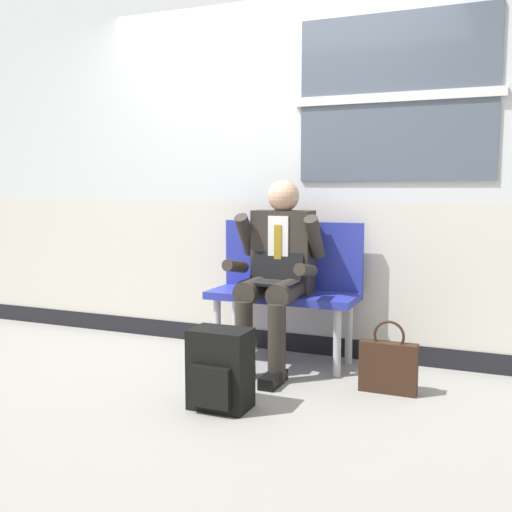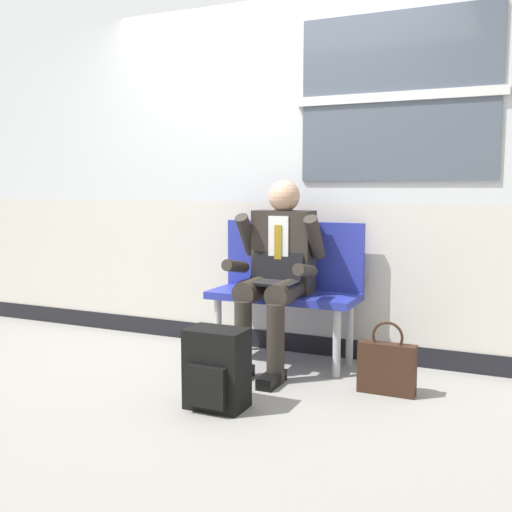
{
  "view_description": "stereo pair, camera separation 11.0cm",
  "coord_description": "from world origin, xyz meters",
  "views": [
    {
      "loc": [
        1.61,
        -3.46,
        1.2
      ],
      "look_at": [
        0.11,
        0.08,
        0.75
      ],
      "focal_mm": 42.14,
      "sensor_mm": 36.0,
      "label": 1
    },
    {
      "loc": [
        1.71,
        -3.42,
        1.2
      ],
      "look_at": [
        0.11,
        0.08,
        0.75
      ],
      "focal_mm": 42.14,
      "sensor_mm": 36.0,
      "label": 2
    }
  ],
  "objects": [
    {
      "name": "bench_with_person",
      "position": [
        0.22,
        0.36,
        0.55
      ],
      "size": [
        1.0,
        0.42,
        0.96
      ],
      "color": "#28339E",
      "rests_on": "ground"
    },
    {
      "name": "handbag",
      "position": [
        1.0,
        -0.04,
        0.16
      ],
      "size": [
        0.33,
        0.09,
        0.43
      ],
      "color": "#331E14",
      "rests_on": "ground"
    },
    {
      "name": "person_seated",
      "position": [
        0.22,
        0.16,
        0.66
      ],
      "size": [
        0.57,
        0.7,
        1.24
      ],
      "color": "#2D2823",
      "rests_on": "ground"
    },
    {
      "name": "backpack",
      "position": [
        0.21,
        -0.64,
        0.21
      ],
      "size": [
        0.32,
        0.25,
        0.44
      ],
      "color": "black",
      "rests_on": "ground"
    },
    {
      "name": "station_wall",
      "position": [
        0.01,
        0.63,
        1.55
      ],
      "size": [
        6.01,
        0.17,
        3.11
      ],
      "color": "silver",
      "rests_on": "ground"
    },
    {
      "name": "ground_plane",
      "position": [
        0.0,
        0.0,
        0.0
      ],
      "size": [
        18.0,
        18.0,
        0.0
      ],
      "primitive_type": "plane",
      "color": "gray"
    }
  ]
}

